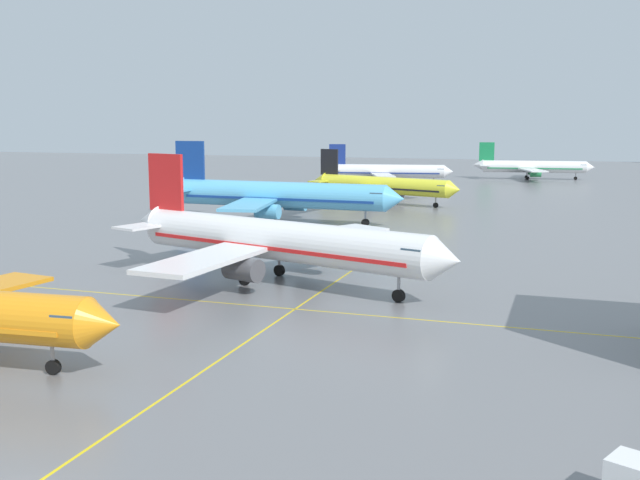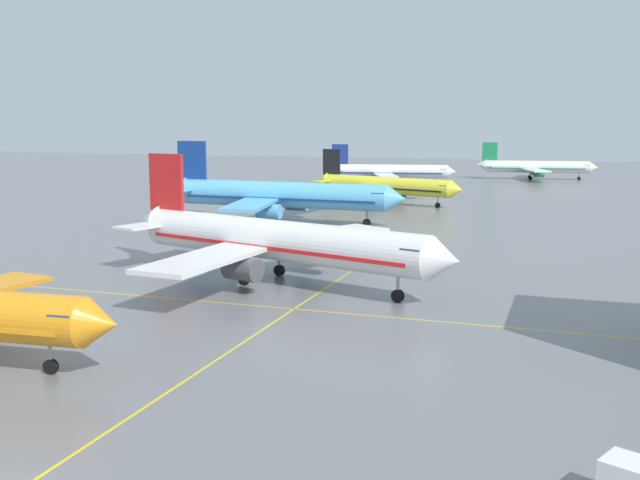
% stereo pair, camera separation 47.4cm
% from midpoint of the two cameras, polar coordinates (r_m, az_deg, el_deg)
% --- Properties ---
extents(airliner_second_row, '(39.66, 33.86, 12.57)m').
position_cam_midpoint_polar(airliner_second_row, '(75.13, -3.38, -0.03)').
color(airliner_second_row, white).
rests_on(airliner_second_row, ground).
extents(airliner_third_row, '(41.36, 35.75, 12.88)m').
position_cam_midpoint_polar(airliner_third_row, '(120.47, -3.04, 3.45)').
color(airliner_third_row, '#5BB7E5').
rests_on(airliner_third_row, ground).
extents(airliner_far_left_stand, '(32.83, 28.07, 10.46)m').
position_cam_midpoint_polar(airliner_far_left_stand, '(148.07, 4.99, 4.15)').
color(airliner_far_left_stand, yellow).
rests_on(airliner_far_left_stand, ground).
extents(airliner_far_right_stand, '(33.12, 28.23, 10.32)m').
position_cam_midpoint_polar(airliner_far_right_stand, '(191.53, 5.37, 5.24)').
color(airliner_far_right_stand, white).
rests_on(airliner_far_right_stand, ground).
extents(airliner_distant_taxiway, '(32.96, 28.20, 10.25)m').
position_cam_midpoint_polar(airliner_distant_taxiway, '(217.97, 16.16, 5.38)').
color(airliner_distant_taxiway, white).
rests_on(airliner_distant_taxiway, ground).
extents(taxiway_markings, '(128.07, 81.47, 0.01)m').
position_cam_midpoint_polar(taxiway_markings, '(49.03, -9.59, -10.29)').
color(taxiway_markings, yellow).
rests_on(taxiway_markings, ground).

